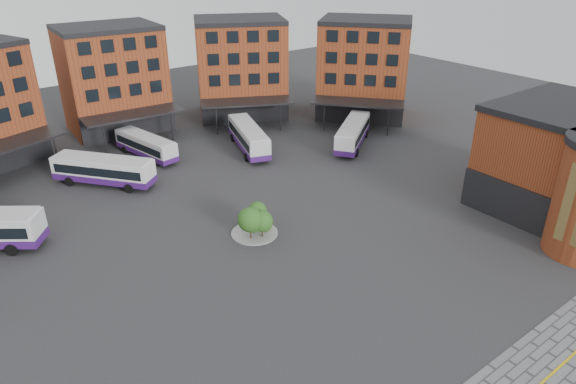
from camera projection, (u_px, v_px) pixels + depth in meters
ground at (322, 307)px, 38.70m from camera, size 160.00×160.00×0.00m
main_building at (79, 107)px, 60.12m from camera, size 94.14×42.48×14.60m
east_building at (567, 164)px, 49.84m from camera, size 17.40×15.40×10.60m
tree_island at (256, 220)px, 47.21m from camera, size 4.40×4.40×3.19m
bus_c at (103, 170)px, 57.25m from camera, size 9.31×10.74×3.27m
bus_d at (146, 145)px, 64.66m from camera, size 4.27×10.48×2.88m
bus_e at (248, 137)px, 66.82m from camera, size 6.22×11.87×3.28m
bus_f at (353, 133)px, 68.25m from camera, size 10.86×8.73×3.22m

